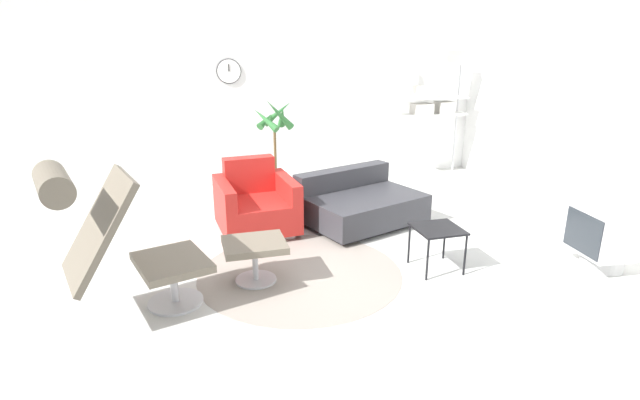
% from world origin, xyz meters
% --- Properties ---
extents(ground_plane, '(12.00, 12.00, 0.00)m').
position_xyz_m(ground_plane, '(0.00, 0.00, 0.00)').
color(ground_plane, silver).
extents(wall_back, '(12.00, 0.09, 2.80)m').
position_xyz_m(wall_back, '(-0.00, 2.85, 1.40)').
color(wall_back, white).
rests_on(wall_back, ground_plane).
extents(wall_right, '(0.06, 12.00, 2.80)m').
position_xyz_m(wall_right, '(3.49, 0.00, 1.40)').
color(wall_right, white).
rests_on(wall_right, ground_plane).
extents(round_rug, '(1.85, 1.85, 0.01)m').
position_xyz_m(round_rug, '(-0.03, -0.28, 0.00)').
color(round_rug, gray).
rests_on(round_rug, ground_plane).
extents(lounge_chair, '(1.21, 0.88, 1.22)m').
position_xyz_m(lounge_chair, '(-1.52, -0.64, 0.73)').
color(lounge_chair, '#BCBCC1').
rests_on(lounge_chair, ground_plane).
extents(ottoman, '(0.53, 0.45, 0.38)m').
position_xyz_m(ottoman, '(-0.44, -0.31, 0.29)').
color(ottoman, '#BCBCC1').
rests_on(ottoman, ground_plane).
extents(armchair_red, '(0.87, 0.89, 0.77)m').
position_xyz_m(armchair_red, '(-0.25, 0.89, 0.28)').
color(armchair_red, silver).
rests_on(armchair_red, ground_plane).
extents(couch_low, '(1.51, 1.30, 0.58)m').
position_xyz_m(couch_low, '(0.94, 0.82, 0.22)').
color(couch_low, black).
rests_on(couch_low, ground_plane).
extents(side_table, '(0.41, 0.41, 0.41)m').
position_xyz_m(side_table, '(1.20, -0.52, 0.36)').
color(side_table, black).
rests_on(side_table, ground_plane).
extents(crt_television, '(0.54, 0.55, 0.58)m').
position_xyz_m(crt_television, '(2.69, -0.93, 0.32)').
color(crt_television, '#B7B7B7').
rests_on(crt_television, ground_plane).
extents(potted_plant, '(0.60, 0.60, 1.32)m').
position_xyz_m(potted_plant, '(0.22, 2.18, 0.49)').
color(potted_plant, silver).
rests_on(potted_plant, ground_plane).
extents(shelf_unit, '(1.28, 0.28, 2.08)m').
position_xyz_m(shelf_unit, '(2.67, 2.52, 1.28)').
color(shelf_unit, '#BCBCC1').
rests_on(shelf_unit, ground_plane).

